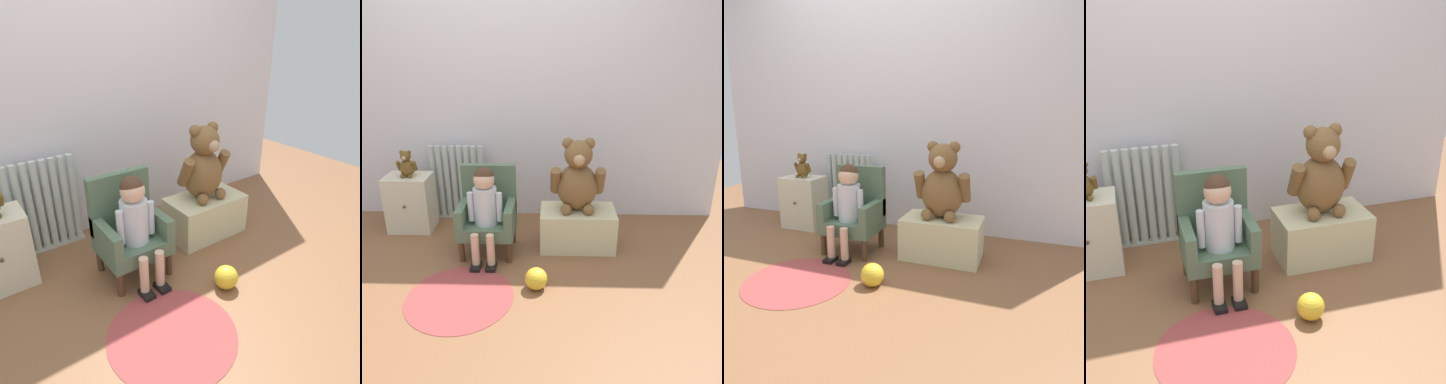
{
  "view_description": "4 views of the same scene",
  "coord_description": "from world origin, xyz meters",
  "views": [
    {
      "loc": [
        -0.91,
        -1.14,
        1.46
      ],
      "look_at": [
        0.32,
        0.56,
        0.46
      ],
      "focal_mm": 32.0,
      "sensor_mm": 36.0,
      "label": 1
    },
    {
      "loc": [
        0.41,
        -2.01,
        1.52
      ],
      "look_at": [
        0.33,
        0.57,
        0.48
      ],
      "focal_mm": 35.0,
      "sensor_mm": 36.0,
      "label": 2
    },
    {
      "loc": [
        1.19,
        -1.73,
        1.07
      ],
      "look_at": [
        0.33,
        0.58,
        0.5
      ],
      "focal_mm": 32.0,
      "sensor_mm": 36.0,
      "label": 3
    },
    {
      "loc": [
        -0.52,
        -1.85,
        1.65
      ],
      "look_at": [
        0.21,
        0.55,
        0.54
      ],
      "focal_mm": 45.0,
      "sensor_mm": 36.0,
      "label": 4
    }
  ],
  "objects": [
    {
      "name": "toy_ball",
      "position": [
        0.31,
        0.06,
        0.07
      ],
      "size": [
        0.15,
        0.15,
        0.15
      ],
      "primitive_type": "sphere",
      "color": "gold",
      "rests_on": "ground_plane"
    },
    {
      "name": "small_teddy_bear",
      "position": [
        -0.79,
        0.88,
        0.58
      ],
      "size": [
        0.16,
        0.11,
        0.22
      ],
      "color": "brown",
      "rests_on": "small_dresser"
    },
    {
      "name": "ground_plane",
      "position": [
        0.0,
        0.0,
        0.0
      ],
      "size": [
        6.0,
        6.0,
        0.0
      ],
      "primitive_type": "plane",
      "color": "brown"
    },
    {
      "name": "radiator",
      "position": [
        -0.44,
        1.13,
        0.34
      ],
      "size": [
        0.5,
        0.05,
        0.68
      ],
      "color": "#B5C2BA",
      "rests_on": "ground_plane"
    },
    {
      "name": "back_wall",
      "position": [
        0.0,
        1.25,
        1.2
      ],
      "size": [
        3.8,
        0.05,
        2.4
      ],
      "primitive_type": "cube",
      "color": "silver",
      "rests_on": "ground_plane"
    },
    {
      "name": "child_armchair",
      "position": [
        -0.08,
        0.57,
        0.31
      ],
      "size": [
        0.41,
        0.36,
        0.66
      ],
      "color": "#4F684F",
      "rests_on": "ground_plane"
    },
    {
      "name": "floor_rug",
      "position": [
        -0.17,
        -0.06,
        0.0
      ],
      "size": [
        0.69,
        0.69,
        0.01
      ],
      "primitive_type": "cylinder",
      "color": "#963C3A",
      "rests_on": "ground_plane"
    },
    {
      "name": "child_figure",
      "position": [
        -0.08,
        0.46,
        0.45
      ],
      "size": [
        0.25,
        0.35,
        0.7
      ],
      "color": "silver",
      "rests_on": "ground_plane"
    },
    {
      "name": "large_teddy_bear",
      "position": [
        0.6,
        0.66,
        0.56
      ],
      "size": [
        0.41,
        0.29,
        0.56
      ],
      "color": "brown",
      "rests_on": "low_bench"
    },
    {
      "name": "small_dresser",
      "position": [
        -0.8,
        0.9,
        0.24
      ],
      "size": [
        0.37,
        0.3,
        0.48
      ],
      "color": "beige",
      "rests_on": "ground_plane"
    },
    {
      "name": "low_bench",
      "position": [
        0.61,
        0.64,
        0.16
      ],
      "size": [
        0.58,
        0.34,
        0.31
      ],
      "primitive_type": "cube",
      "color": "beige",
      "rests_on": "ground_plane"
    }
  ]
}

